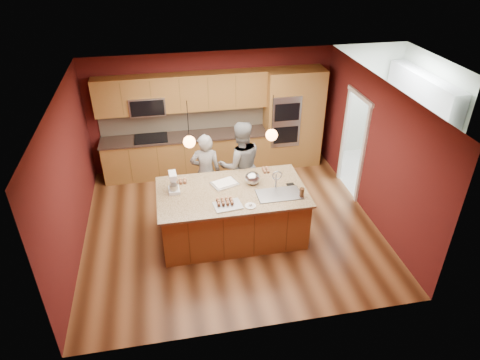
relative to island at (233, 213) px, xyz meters
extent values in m
plane|color=#442411|center=(0.01, 0.31, -0.50)|extent=(5.50, 5.50, 0.00)
plane|color=silver|center=(0.01, 0.31, 2.20)|extent=(5.50, 5.50, 0.00)
plane|color=#511615|center=(0.01, 2.81, 0.85)|extent=(5.50, 0.00, 5.50)
plane|color=#511615|center=(0.01, -2.19, 0.85)|extent=(5.50, 0.00, 5.50)
plane|color=#511615|center=(-2.74, 0.31, 0.85)|extent=(0.00, 5.00, 5.00)
plane|color=#511615|center=(2.76, 0.31, 0.85)|extent=(0.00, 5.00, 5.00)
cube|color=olive|center=(-0.64, 2.51, -0.05)|extent=(3.70, 0.60, 0.90)
cube|color=#332520|center=(-0.64, 2.50, 0.42)|extent=(3.74, 0.64, 0.04)
cube|color=beige|center=(-0.64, 2.80, 0.72)|extent=(3.70, 0.03, 0.56)
cube|color=olive|center=(-0.64, 2.63, 1.40)|extent=(3.70, 0.36, 0.80)
cube|color=black|center=(-1.39, 2.49, 0.45)|extent=(0.72, 0.52, 0.03)
cube|color=#9EA0A5|center=(-1.39, 2.61, 1.18)|extent=(0.76, 0.40, 0.40)
cube|color=olive|center=(1.61, 2.51, 0.65)|extent=(0.80, 0.60, 2.30)
cube|color=#9EA0A5|center=(1.61, 2.21, 0.70)|extent=(0.66, 0.04, 1.20)
cube|color=olive|center=(2.26, 2.51, 0.65)|extent=(0.50, 0.60, 2.30)
plane|color=#BBBBB4|center=(3.66, 1.51, -0.50)|extent=(2.60, 2.60, 0.00)
plane|color=beige|center=(4.56, 1.51, 0.85)|extent=(0.00, 2.70, 2.70)
cube|color=silver|center=(4.36, 1.51, 1.45)|extent=(0.35, 2.40, 0.75)
cylinder|color=black|center=(-0.70, 0.00, 1.85)|extent=(0.01, 0.01, 0.70)
sphere|color=#FF9448|center=(-0.70, 0.00, 1.50)|extent=(0.20, 0.20, 0.20)
cylinder|color=black|center=(0.67, 0.00, 1.85)|extent=(0.01, 0.01, 0.70)
sphere|color=#FF9448|center=(0.67, 0.00, 1.50)|extent=(0.20, 0.20, 0.20)
cube|color=olive|center=(-0.02, 0.00, -0.03)|extent=(2.54, 1.37, 0.93)
cube|color=tan|center=(-0.02, 0.00, 0.45)|extent=(2.64, 1.47, 0.04)
cube|color=#9EA0A5|center=(0.78, -0.26, 0.39)|extent=(0.76, 0.44, 0.18)
imported|color=black|center=(-0.36, 0.99, 0.32)|extent=(0.63, 0.44, 1.64)
imported|color=slate|center=(0.33, 0.99, 0.42)|extent=(0.93, 0.74, 1.83)
cube|color=white|center=(-1.02, 0.18, 0.50)|extent=(0.21, 0.26, 0.06)
cube|color=white|center=(-1.02, 0.28, 0.66)|extent=(0.10, 0.08, 0.25)
cube|color=white|center=(-1.02, 0.20, 0.79)|extent=(0.14, 0.26, 0.10)
cylinder|color=#AFB2B6|center=(-1.02, 0.14, 0.57)|extent=(0.15, 0.15, 0.14)
cube|color=white|center=(-0.11, 0.24, 0.49)|extent=(0.54, 0.46, 0.03)
cube|color=white|center=(-0.11, 0.24, 0.51)|extent=(0.46, 0.39, 0.02)
cube|color=#9EA0A5|center=(-0.16, -0.44, 0.49)|extent=(0.50, 0.38, 0.02)
ellipsoid|color=#AFB2B6|center=(0.40, 0.19, 0.58)|extent=(0.28, 0.28, 0.23)
cylinder|color=silver|center=(0.21, -0.52, 0.48)|extent=(0.19, 0.19, 0.01)
cylinder|color=#3D2514|center=(1.14, -0.40, 0.56)|extent=(0.08, 0.08, 0.17)
cube|color=black|center=(1.06, 0.02, 0.48)|extent=(0.14, 0.09, 0.01)
cube|color=white|center=(4.18, 1.17, 0.03)|extent=(0.81, 0.82, 1.05)
cube|color=white|center=(4.20, 1.86, -0.03)|extent=(0.68, 0.69, 0.93)
camera|label=1|loc=(-1.06, -6.26, 4.58)|focal=32.00mm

